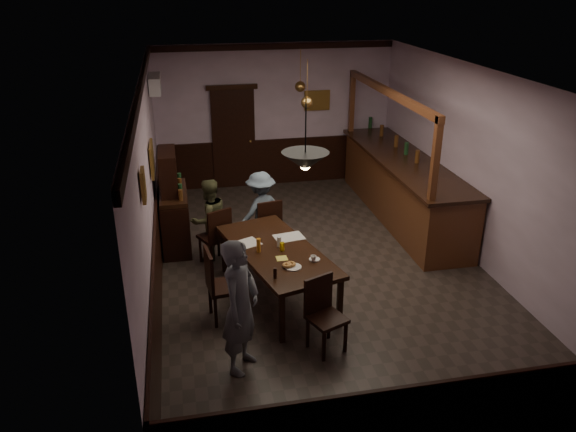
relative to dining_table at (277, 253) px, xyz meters
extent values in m
cube|color=#2D2621|center=(0.82, 0.68, -0.69)|extent=(5.00, 8.00, 0.01)
cube|color=white|center=(0.82, 0.68, 2.31)|extent=(5.00, 8.00, 0.01)
cube|color=#B198AE|center=(0.82, 4.68, 0.81)|extent=(5.00, 0.01, 3.00)
cube|color=#B198AE|center=(0.82, -3.32, 0.81)|extent=(5.00, 0.01, 3.00)
cube|color=#B198AE|center=(-1.68, 0.68, 0.81)|extent=(0.01, 8.00, 3.00)
cube|color=#B198AE|center=(3.32, 0.68, 0.81)|extent=(0.01, 8.00, 3.00)
cube|color=black|center=(0.00, 0.00, 0.03)|extent=(1.54, 2.39, 0.06)
cube|color=black|center=(-0.14, -1.09, -0.34)|extent=(0.07, 0.07, 0.69)
cube|color=black|center=(0.67, -0.87, -0.34)|extent=(0.07, 0.07, 0.69)
cube|color=black|center=(-0.67, 0.87, -0.34)|extent=(0.07, 0.07, 0.69)
cube|color=black|center=(0.14, 1.09, -0.34)|extent=(0.07, 0.07, 0.69)
cube|color=black|center=(-0.79, 1.18, -0.23)|extent=(0.57, 0.57, 0.05)
cube|color=black|center=(-0.70, 1.01, 0.04)|extent=(0.39, 0.23, 0.50)
cube|color=black|center=(-0.71, 1.41, -0.47)|extent=(0.04, 0.04, 0.43)
cube|color=black|center=(-1.02, 1.26, -0.47)|extent=(0.04, 0.04, 0.43)
cube|color=black|center=(-0.56, 1.11, -0.47)|extent=(0.04, 0.04, 0.43)
cube|color=black|center=(-0.86, 0.96, -0.47)|extent=(0.04, 0.04, 0.43)
cube|color=black|center=(0.08, 1.42, -0.24)|extent=(0.49, 0.49, 0.05)
cube|color=black|center=(0.12, 1.24, 0.03)|extent=(0.42, 0.12, 0.49)
cube|color=black|center=(0.21, 1.62, -0.47)|extent=(0.04, 0.04, 0.43)
cube|color=black|center=(-0.12, 1.55, -0.47)|extent=(0.04, 0.04, 0.43)
cube|color=black|center=(0.28, 1.29, -0.47)|extent=(0.04, 0.04, 0.43)
cube|color=black|center=(-0.05, 1.22, -0.47)|extent=(0.04, 0.04, 0.43)
cube|color=black|center=(0.37, -1.35, -0.25)|extent=(0.53, 0.53, 0.05)
cube|color=black|center=(0.30, -1.18, 0.02)|extent=(0.39, 0.19, 0.49)
cube|color=black|center=(0.28, -1.57, -0.48)|extent=(0.04, 0.04, 0.42)
cube|color=black|center=(0.58, -1.44, -0.48)|extent=(0.04, 0.04, 0.42)
cube|color=black|center=(0.15, -1.26, -0.48)|extent=(0.04, 0.04, 0.42)
cube|color=black|center=(0.46, -1.14, -0.48)|extent=(0.04, 0.04, 0.42)
cube|color=black|center=(-0.77, -0.42, -0.21)|extent=(0.50, 0.50, 0.05)
cube|color=black|center=(-0.97, -0.44, 0.08)|extent=(0.10, 0.45, 0.53)
cube|color=black|center=(-0.57, -0.57, -0.46)|extent=(0.04, 0.04, 0.46)
cube|color=black|center=(-0.61, -0.21, -0.46)|extent=(0.04, 0.04, 0.46)
cube|color=black|center=(-0.92, -0.62, -0.46)|extent=(0.04, 0.04, 0.46)
cube|color=black|center=(-0.97, -0.26, -0.46)|extent=(0.04, 0.04, 0.46)
imported|color=slate|center=(-0.69, -1.48, 0.14)|extent=(0.65, 0.72, 1.65)
imported|color=#47482B|center=(-0.84, 1.38, -0.01)|extent=(0.81, 0.75, 1.35)
imported|color=slate|center=(0.03, 1.61, -0.02)|extent=(0.99, 0.85, 1.33)
cube|color=silver|center=(-0.42, 0.24, 0.07)|extent=(0.50, 0.44, 0.01)
cube|color=silver|center=(0.24, 0.34, 0.07)|extent=(0.46, 0.36, 0.01)
cube|color=#E1D552|center=(0.02, -0.29, 0.07)|extent=(0.18, 0.18, 0.00)
cylinder|color=white|center=(0.44, -0.41, 0.07)|extent=(0.15, 0.15, 0.01)
imported|color=white|center=(0.41, -0.46, 0.11)|extent=(0.10, 0.10, 0.07)
cylinder|color=white|center=(0.11, -0.57, 0.07)|extent=(0.22, 0.22, 0.01)
torus|color=#C68C47|center=(0.04, -0.55, 0.10)|extent=(0.13, 0.13, 0.04)
torus|color=#C68C47|center=(0.09, -0.53, 0.10)|extent=(0.13, 0.13, 0.04)
cylinder|color=yellow|center=(0.07, -0.05, 0.12)|extent=(0.07, 0.07, 0.12)
cylinder|color=#BF721E|center=(-0.26, -0.03, 0.16)|extent=(0.06, 0.06, 0.20)
cylinder|color=silver|center=(0.05, 0.07, 0.14)|extent=(0.06, 0.06, 0.15)
cylinder|color=black|center=(-0.17, -0.79, 0.13)|extent=(0.04, 0.04, 0.14)
cube|color=black|center=(-1.38, 1.96, -0.23)|extent=(0.45, 1.26, 0.90)
cube|color=black|center=(-1.38, 1.96, 0.26)|extent=(0.43, 1.22, 0.07)
cube|color=black|center=(-1.43, 1.96, 0.62)|extent=(0.27, 0.81, 0.72)
cube|color=#552C16|center=(2.82, 2.36, -0.13)|extent=(0.91, 4.26, 1.11)
cube|color=black|center=(2.80, 2.36, 0.45)|extent=(1.01, 4.36, 0.06)
cube|color=#552C16|center=(2.42, 2.36, 1.70)|extent=(0.10, 4.15, 0.12)
cube|color=#552C16|center=(2.42, 0.33, 1.09)|extent=(0.10, 0.10, 1.32)
cube|color=#552C16|center=(2.42, 4.39, 1.09)|extent=(0.10, 0.10, 1.32)
cube|color=black|center=(-0.08, 4.63, 0.36)|extent=(0.90, 0.06, 2.10)
cube|color=white|center=(-1.56, 3.58, 1.76)|extent=(0.20, 0.85, 0.30)
cube|color=olive|center=(-1.64, -0.92, 1.46)|extent=(0.04, 0.28, 0.36)
cube|color=olive|center=(-1.64, 1.48, 1.01)|extent=(0.04, 0.62, 0.48)
cube|color=olive|center=(1.72, 4.64, 1.11)|extent=(0.55, 0.04, 0.42)
cylinder|color=black|center=(0.21, -0.77, 1.95)|extent=(0.02, 0.02, 0.74)
cone|color=black|center=(0.21, -0.77, 1.58)|extent=(0.56, 0.56, 0.22)
sphere|color=#FFD88C|center=(0.21, -0.77, 1.53)|extent=(0.12, 0.12, 0.12)
cylinder|color=#BF8C3F|center=(0.92, 2.19, 1.96)|extent=(0.02, 0.02, 0.70)
cone|color=#BF8C3F|center=(0.92, 2.19, 1.61)|extent=(0.20, 0.20, 0.22)
sphere|color=#FFD88C|center=(0.92, 2.19, 1.56)|extent=(0.12, 0.12, 0.12)
cylinder|color=#BF8C3F|center=(1.12, 3.60, 1.96)|extent=(0.02, 0.02, 0.70)
cone|color=#BF8C3F|center=(1.12, 3.60, 1.61)|extent=(0.20, 0.20, 0.22)
sphere|color=#FFD88C|center=(1.12, 3.60, 1.56)|extent=(0.12, 0.12, 0.12)
camera|label=1|loc=(-1.22, -6.86, 3.59)|focal=35.00mm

